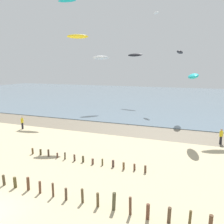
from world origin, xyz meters
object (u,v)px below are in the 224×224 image
(person_mid_beach, at_px, (22,122))
(kite_aloft_11, at_px, (156,13))
(kite_aloft_6, at_px, (135,55))
(kite_aloft_0, at_px, (67,1))
(kite_aloft_10, at_px, (101,58))
(person_by_waterline, at_px, (221,136))
(kite_aloft_2, at_px, (180,52))
(kite_aloft_3, at_px, (78,36))
(kite_aloft_1, at_px, (193,76))

(person_mid_beach, bearing_deg, kite_aloft_11, 63.24)
(kite_aloft_6, relative_size, kite_aloft_11, 1.68)
(kite_aloft_0, xyz_separation_m, kite_aloft_10, (4.08, 4.83, -9.35))
(person_by_waterline, bearing_deg, kite_aloft_0, 158.64)
(person_by_waterline, distance_m, kite_aloft_6, 30.64)
(kite_aloft_2, relative_size, kite_aloft_11, 1.47)
(kite_aloft_6, bearing_deg, person_mid_beach, -93.10)
(kite_aloft_0, bearing_deg, kite_aloft_10, 40.59)
(kite_aloft_0, relative_size, kite_aloft_11, 1.55)
(kite_aloft_0, distance_m, kite_aloft_11, 17.92)
(kite_aloft_2, relative_size, kite_aloft_6, 0.87)
(kite_aloft_6, height_order, kite_aloft_10, kite_aloft_6)
(person_by_waterline, relative_size, kite_aloft_10, 0.51)
(kite_aloft_3, height_order, kite_aloft_11, kite_aloft_11)
(kite_aloft_10, xyz_separation_m, kite_aloft_11, (8.68, 7.75, 8.90))
(kite_aloft_10, height_order, kite_aloft_11, kite_aloft_11)
(kite_aloft_0, bearing_deg, person_by_waterline, -30.58)
(kite_aloft_3, height_order, kite_aloft_6, kite_aloft_3)
(kite_aloft_1, height_order, kite_aloft_11, kite_aloft_11)
(kite_aloft_10, bearing_deg, person_mid_beach, 31.12)
(person_mid_beach, height_order, kite_aloft_2, kite_aloft_2)
(kite_aloft_6, bearing_deg, kite_aloft_0, -106.54)
(kite_aloft_2, xyz_separation_m, kite_aloft_11, (-6.01, 9.94, 8.35))
(kite_aloft_1, height_order, kite_aloft_2, kite_aloft_2)
(kite_aloft_1, distance_m, kite_aloft_11, 26.16)
(person_mid_beach, height_order, kite_aloft_10, kite_aloft_10)
(kite_aloft_2, bearing_deg, kite_aloft_6, 38.31)
(kite_aloft_3, xyz_separation_m, kite_aloft_10, (-4.48, 16.60, -1.70))
(person_by_waterline, distance_m, kite_aloft_11, 31.18)
(kite_aloft_2, distance_m, kite_aloft_11, 14.31)
(kite_aloft_0, height_order, kite_aloft_6, kite_aloft_0)
(kite_aloft_3, relative_size, kite_aloft_6, 0.70)
(person_mid_beach, bearing_deg, kite_aloft_6, 73.01)
(person_by_waterline, distance_m, kite_aloft_0, 32.52)
(kite_aloft_1, distance_m, kite_aloft_2, 12.51)
(kite_aloft_0, height_order, kite_aloft_2, kite_aloft_0)
(kite_aloft_0, height_order, kite_aloft_3, kite_aloft_0)
(person_by_waterline, relative_size, kite_aloft_6, 0.48)
(kite_aloft_1, bearing_deg, person_by_waterline, 67.70)
(kite_aloft_1, relative_size, kite_aloft_10, 0.99)
(kite_aloft_0, bearing_deg, kite_aloft_2, -1.22)
(person_mid_beach, distance_m, kite_aloft_2, 25.99)
(kite_aloft_3, xyz_separation_m, kite_aloft_6, (-0.40, 25.67, -0.83))
(person_mid_beach, bearing_deg, person_by_waterline, 6.52)
(kite_aloft_6, xyz_separation_m, kite_aloft_11, (4.59, -1.32, 8.03))
(person_by_waterline, xyz_separation_m, kite_aloft_0, (-24.86, 9.72, 18.56))
(person_mid_beach, bearing_deg, kite_aloft_3, 5.29)
(kite_aloft_1, relative_size, kite_aloft_2, 1.07)
(person_mid_beach, xyz_separation_m, kite_aloft_6, (8.08, 26.45, 10.09))
(kite_aloft_1, bearing_deg, kite_aloft_3, -89.49)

